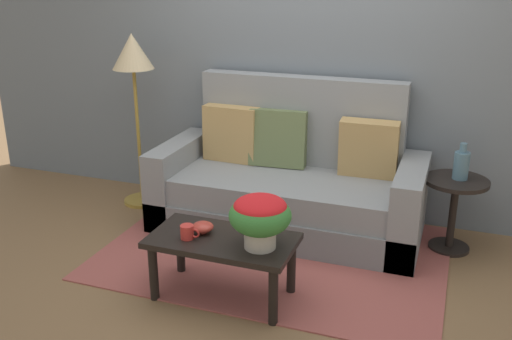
{
  "coord_description": "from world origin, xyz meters",
  "views": [
    {
      "loc": [
        1.16,
        -3.41,
        1.98
      ],
      "look_at": [
        -0.1,
        0.04,
        0.67
      ],
      "focal_mm": 40.39,
      "sensor_mm": 36.0,
      "label": 1
    }
  ],
  "objects_px": {
    "potted_plant": "(260,215)",
    "coffee_mug": "(188,232)",
    "couch": "(289,185)",
    "table_vase": "(461,165)",
    "coffee_table": "(223,247)",
    "floor_lamp": "(133,67)",
    "snack_bowl": "(203,227)",
    "side_table": "(454,201)"
  },
  "relations": [
    {
      "from": "couch",
      "to": "coffee_table",
      "type": "height_order",
      "value": "couch"
    },
    {
      "from": "snack_bowl",
      "to": "table_vase",
      "type": "xyz_separation_m",
      "value": [
        1.48,
        1.15,
        0.21
      ]
    },
    {
      "from": "potted_plant",
      "to": "snack_bowl",
      "type": "bearing_deg",
      "value": 170.85
    },
    {
      "from": "coffee_table",
      "to": "snack_bowl",
      "type": "height_order",
      "value": "snack_bowl"
    },
    {
      "from": "snack_bowl",
      "to": "table_vase",
      "type": "distance_m",
      "value": 1.88
    },
    {
      "from": "couch",
      "to": "table_vase",
      "type": "bearing_deg",
      "value": 1.74
    },
    {
      "from": "couch",
      "to": "snack_bowl",
      "type": "xyz_separation_m",
      "value": [
        -0.23,
        -1.12,
        0.09
      ]
    },
    {
      "from": "couch",
      "to": "table_vase",
      "type": "distance_m",
      "value": 1.29
    },
    {
      "from": "snack_bowl",
      "to": "side_table",
      "type": "bearing_deg",
      "value": 37.9
    },
    {
      "from": "couch",
      "to": "coffee_table",
      "type": "distance_m",
      "value": 1.15
    },
    {
      "from": "side_table",
      "to": "floor_lamp",
      "type": "relative_size",
      "value": 0.37
    },
    {
      "from": "potted_plant",
      "to": "floor_lamp",
      "type": "bearing_deg",
      "value": 141.73
    },
    {
      "from": "floor_lamp",
      "to": "potted_plant",
      "type": "height_order",
      "value": "floor_lamp"
    },
    {
      "from": "couch",
      "to": "floor_lamp",
      "type": "relative_size",
      "value": 1.4
    },
    {
      "from": "potted_plant",
      "to": "coffee_mug",
      "type": "xyz_separation_m",
      "value": [
        -0.45,
        -0.04,
        -0.16
      ]
    },
    {
      "from": "couch",
      "to": "coffee_mug",
      "type": "relative_size",
      "value": 16.51
    },
    {
      "from": "coffee_table",
      "to": "potted_plant",
      "type": "xyz_separation_m",
      "value": [
        0.26,
        -0.04,
        0.27
      ]
    },
    {
      "from": "potted_plant",
      "to": "coffee_mug",
      "type": "height_order",
      "value": "potted_plant"
    },
    {
      "from": "couch",
      "to": "floor_lamp",
      "type": "distance_m",
      "value": 1.6
    },
    {
      "from": "coffee_table",
      "to": "side_table",
      "type": "xyz_separation_m",
      "value": [
        1.32,
        1.16,
        0.04
      ]
    },
    {
      "from": "couch",
      "to": "coffee_mug",
      "type": "height_order",
      "value": "couch"
    },
    {
      "from": "potted_plant",
      "to": "coffee_mug",
      "type": "distance_m",
      "value": 0.48
    },
    {
      "from": "floor_lamp",
      "to": "snack_bowl",
      "type": "height_order",
      "value": "floor_lamp"
    },
    {
      "from": "coffee_table",
      "to": "potted_plant",
      "type": "relative_size",
      "value": 2.45
    },
    {
      "from": "floor_lamp",
      "to": "snack_bowl",
      "type": "distance_m",
      "value": 1.77
    },
    {
      "from": "side_table",
      "to": "table_vase",
      "type": "distance_m",
      "value": 0.28
    },
    {
      "from": "coffee_mug",
      "to": "potted_plant",
      "type": "bearing_deg",
      "value": 5.42
    },
    {
      "from": "couch",
      "to": "potted_plant",
      "type": "bearing_deg",
      "value": -81.56
    },
    {
      "from": "coffee_mug",
      "to": "side_table",
      "type": "bearing_deg",
      "value": 39.47
    },
    {
      "from": "coffee_mug",
      "to": "table_vase",
      "type": "bearing_deg",
      "value": 39.56
    },
    {
      "from": "couch",
      "to": "coffee_table",
      "type": "xyz_separation_m",
      "value": [
        -0.08,
        -1.14,
        -0.01
      ]
    },
    {
      "from": "side_table",
      "to": "coffee_mug",
      "type": "xyz_separation_m",
      "value": [
        -1.51,
        -1.24,
        0.07
      ]
    },
    {
      "from": "coffee_table",
      "to": "couch",
      "type": "bearing_deg",
      "value": 85.81
    },
    {
      "from": "floor_lamp",
      "to": "table_vase",
      "type": "bearing_deg",
      "value": 0.19
    },
    {
      "from": "side_table",
      "to": "snack_bowl",
      "type": "height_order",
      "value": "side_table"
    },
    {
      "from": "coffee_table",
      "to": "floor_lamp",
      "type": "relative_size",
      "value": 0.61
    },
    {
      "from": "potted_plant",
      "to": "table_vase",
      "type": "relative_size",
      "value": 1.4
    },
    {
      "from": "couch",
      "to": "potted_plant",
      "type": "height_order",
      "value": "couch"
    },
    {
      "from": "potted_plant",
      "to": "coffee_table",
      "type": "bearing_deg",
      "value": 171.6
    },
    {
      "from": "couch",
      "to": "coffee_table",
      "type": "relative_size",
      "value": 2.29
    },
    {
      "from": "coffee_mug",
      "to": "snack_bowl",
      "type": "bearing_deg",
      "value": 64.76
    },
    {
      "from": "floor_lamp",
      "to": "table_vase",
      "type": "distance_m",
      "value": 2.66
    }
  ]
}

